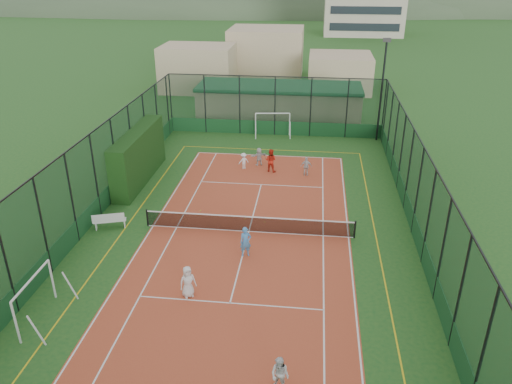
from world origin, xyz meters
TOP-DOWN VIEW (x-y plane):
  - ground at (0.00, 0.00)m, footprint 300.00×300.00m
  - court_slab at (0.00, 0.00)m, footprint 11.17×23.97m
  - tennis_net at (0.00, 0.00)m, footprint 11.67×0.12m
  - perimeter_fence at (0.00, 0.00)m, footprint 18.12×34.12m
  - floodlight_ne at (8.60, 16.60)m, footprint 0.60×0.26m
  - clubhouse at (0.00, 22.00)m, footprint 15.20×7.20m
  - distant_hills at (0.00, 150.00)m, footprint 200.00×60.00m
  - hedge_left at (-8.30, 6.28)m, footprint 1.18×7.89m
  - white_bench at (-7.80, -0.48)m, footprint 1.83×1.02m
  - futsal_goal_near at (-7.84, -8.37)m, footprint 3.06×0.91m
  - futsal_goal_far at (-0.16, 16.82)m, footprint 3.08×1.24m
  - child_near_left at (-1.93, -6.09)m, footprint 0.89×0.80m
  - child_near_mid at (0.16, -2.44)m, footprint 0.68×0.55m
  - child_near_right at (2.54, -11.03)m, footprint 0.86×0.79m
  - child_far_left at (-1.56, 9.04)m, footprint 0.89×0.78m
  - child_far_right at (2.94, 8.34)m, footprint 0.80×0.35m
  - child_far_back at (-0.54, 9.87)m, footprint 1.29×0.88m
  - coach at (0.41, 8.78)m, footprint 0.93×0.80m
  - tennis_balls at (-0.95, 1.57)m, footprint 4.07×1.05m

SIDE VIEW (x-z plane):
  - ground at x=0.00m, z-range 0.00..0.00m
  - distant_hills at x=0.00m, z-range -12.00..12.00m
  - court_slab at x=0.00m, z-range 0.00..0.01m
  - tennis_balls at x=-0.95m, z-range 0.01..0.08m
  - white_bench at x=-7.80m, z-range 0.00..0.99m
  - tennis_net at x=0.00m, z-range 0.00..1.06m
  - child_far_left at x=-1.56m, z-range 0.01..1.21m
  - child_far_back at x=-0.54m, z-range 0.01..1.34m
  - child_far_right at x=2.94m, z-range 0.01..1.37m
  - child_near_right at x=2.54m, z-range 0.01..1.45m
  - child_near_left at x=-1.93m, z-range 0.01..1.53m
  - child_near_mid at x=0.16m, z-range 0.01..1.61m
  - coach at x=0.41m, z-range 0.01..1.68m
  - futsal_goal_far at x=-0.16m, z-range 0.00..1.93m
  - futsal_goal_near at x=-7.84m, z-range 0.00..1.97m
  - clubhouse at x=0.00m, z-range 0.00..3.15m
  - hedge_left at x=-8.30m, z-range 0.00..3.45m
  - perimeter_fence at x=0.00m, z-range 0.00..5.00m
  - floodlight_ne at x=8.60m, z-range 0.00..8.25m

